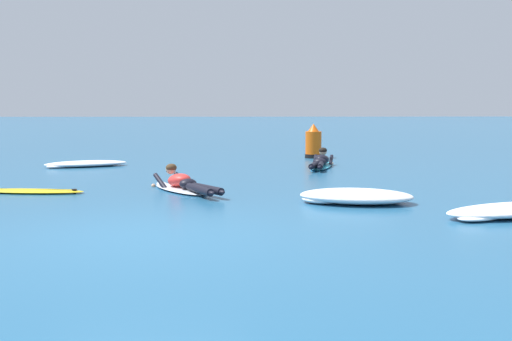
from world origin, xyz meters
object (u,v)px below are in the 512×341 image
Objects in this scene: surfer_far at (321,162)px; channel_marker_buoy at (313,144)px; drifting_surfboard at (29,191)px; surfer_near at (183,184)px.

surfer_far is 2.47× the size of channel_marker_buoy.
drifting_surfboard is 2.10× the size of channel_marker_buoy.
channel_marker_buoy reaches higher than surfer_far.
channel_marker_buoy reaches higher than surfer_near.
drifting_surfboard is (-2.90, -0.12, -0.10)m from surfer_near.
surfer_far is at bearing 36.54° from drifting_surfboard.
surfer_far is 7.62m from drifting_surfboard.
channel_marker_buoy is at bearing 65.35° from surfer_near.
drifting_surfboard is at bearing -177.71° from surfer_near.
surfer_far is at bearing 53.95° from surfer_near.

